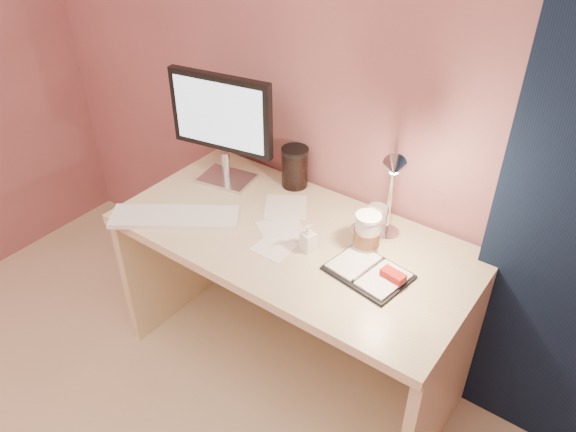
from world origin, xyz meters
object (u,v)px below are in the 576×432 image
Objects in this scene: bowl at (366,232)px; desk_lamp at (368,182)px; lotion_bottle at (309,237)px; coffee_cup at (367,234)px; desk at (304,269)px; dark_jar at (295,169)px; planner at (370,272)px; keyboard at (175,217)px; monitor at (222,120)px; clear_cup at (376,221)px.

bowl is 0.26m from desk_lamp.
lotion_bottle is 0.30m from desk_lamp.
lotion_bottle is at bearing -144.81° from coffee_cup.
desk_lamp is (0.24, 0.03, 0.50)m from desk.
dark_jar is (-0.47, 0.21, 0.01)m from coffee_cup.
desk is 0.43m from planner.
bowl is 0.24m from lotion_bottle.
keyboard is 1.16× the size of desk_lamp.
dark_jar is at bearing 18.67° from monitor.
clear_cup reaches higher than planner.
monitor reaches higher than desk.
coffee_cup reaches higher than lotion_bottle.
coffee_cup is 0.98× the size of dark_jar.
keyboard is 0.75m from bowl.
desk is 12.02× the size of bowl.
clear_cup is 1.16× the size of lotion_bottle.
planner is 0.69× the size of desk_lamp.
desk_lamp is at bearing -22.70° from dark_jar.
planner is at bearing -75.09° from desk_lamp.
clear_cup is at bearing 99.11° from coffee_cup.
planner is 2.36× the size of clear_cup.
desk_lamp is at bearing 45.52° from lotion_bottle.
dark_jar is at bearing 158.94° from planner.
desk is at bearing -46.73° from dark_jar.
lotion_bottle is at bearing -28.55° from monitor.
bowl is (-0.03, -0.03, -0.05)m from clear_cup.
dark_jar is (0.24, 0.49, 0.07)m from keyboard.
planner is at bearing -16.27° from desk.
dark_jar is (0.26, 0.15, -0.21)m from monitor.
clear_cup is at bearing -13.46° from dark_jar.
planner is 0.65m from dark_jar.
clear_cup is at bearing 123.90° from planner.
desk is at bearing -3.34° from keyboard.
clear_cup is (-0.10, 0.21, 0.05)m from planner.
planner is (0.79, 0.17, 0.00)m from keyboard.
desk is 0.34m from bowl.
desk_lamp reaches higher than bowl.
keyboard is at bearing 179.74° from desk_lamp.
planner is at bearing -30.05° from dark_jar.
planner is 2.74× the size of lotion_bottle.
clear_cup reaches higher than lotion_bottle.
desk is at bearing -159.94° from bowl.
coffee_cup reaches higher than planner.
coffee_cup is at bearing 1.68° from desk.
monitor is 0.45m from keyboard.
desk_lamp is (0.71, -0.04, -0.02)m from monitor.
desk_lamp is (-0.03, 0.03, 0.20)m from coffee_cup.
monitor is 4.19× the size of bowl.
keyboard is at bearing -95.49° from monitor.
bowl is at bearing 56.53° from lotion_bottle.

